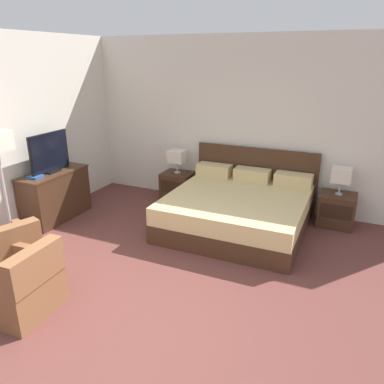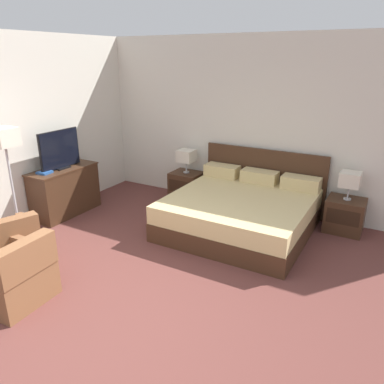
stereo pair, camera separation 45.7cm
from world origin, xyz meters
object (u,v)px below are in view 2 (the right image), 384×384
(table_lamp_right, at_px, (350,180))
(dresser, at_px, (65,190))
(bed, at_px, (241,211))
(floor_lamp, at_px, (6,149))
(tv, at_px, (60,150))
(book_red_cover, at_px, (45,172))
(table_lamp_left, at_px, (186,156))
(armchair_by_window, at_px, (6,250))
(nightstand_left, at_px, (186,186))
(armchair_companion, at_px, (15,278))
(nightstand_right, at_px, (345,215))

(table_lamp_right, xyz_separation_m, dresser, (-4.16, -1.57, -0.41))
(table_lamp_right, bearing_deg, bed, -153.05)
(bed, distance_m, floor_lamp, 3.39)
(tv, relative_size, book_red_cover, 4.11)
(table_lamp_left, height_order, book_red_cover, table_lamp_left)
(table_lamp_left, bearing_deg, bed, -26.95)
(bed, height_order, armchair_by_window, bed)
(book_red_cover, bearing_deg, table_lamp_right, 24.60)
(bed, height_order, floor_lamp, floor_lamp)
(table_lamp_left, xyz_separation_m, dresser, (-1.41, -1.57, -0.41))
(nightstand_left, relative_size, floor_lamp, 0.33)
(dresser, distance_m, tv, 0.68)
(nightstand_left, bearing_deg, armchair_companion, -90.37)
(table_lamp_left, distance_m, armchair_companion, 3.60)
(table_lamp_left, height_order, armchair_by_window, table_lamp_left)
(table_lamp_right, height_order, dresser, table_lamp_right)
(bed, bearing_deg, table_lamp_right, 26.95)
(dresser, distance_m, armchair_companion, 2.43)
(table_lamp_right, relative_size, floor_lamp, 0.26)
(table_lamp_right, relative_size, book_red_cover, 2.24)
(armchair_companion, bearing_deg, table_lamp_right, 52.11)
(dresser, distance_m, book_red_cover, 0.52)
(table_lamp_left, bearing_deg, tv, -131.77)
(nightstand_left, bearing_deg, book_red_cover, -126.71)
(nightstand_left, xyz_separation_m, floor_lamp, (-1.20, -2.63, 1.10))
(tv, height_order, armchair_companion, tv)
(table_lamp_left, xyz_separation_m, tv, (-1.41, -1.58, 0.27))
(nightstand_left, relative_size, armchair_companion, 0.71)
(nightstand_right, bearing_deg, book_red_cover, -155.42)
(nightstand_right, relative_size, armchair_companion, 0.71)
(bed, distance_m, nightstand_left, 1.54)
(book_red_cover, bearing_deg, nightstand_right, 24.58)
(table_lamp_left, bearing_deg, floor_lamp, -114.61)
(armchair_companion, bearing_deg, armchair_by_window, 151.05)
(table_lamp_right, xyz_separation_m, tv, (-4.16, -1.58, 0.27))
(nightstand_right, bearing_deg, armchair_companion, -127.90)
(nightstand_right, distance_m, table_lamp_right, 0.56)
(tv, bearing_deg, table_lamp_left, 48.23)
(floor_lamp, bearing_deg, armchair_by_window, -46.34)
(book_red_cover, relative_size, armchair_companion, 0.24)
(floor_lamp, bearing_deg, tv, 101.07)
(nightstand_right, bearing_deg, table_lamp_left, 179.97)
(armchair_by_window, xyz_separation_m, floor_lamp, (-0.56, 0.59, 1.07))
(bed, relative_size, armchair_by_window, 2.37)
(table_lamp_left, bearing_deg, book_red_cover, -126.68)
(bed, xyz_separation_m, nightstand_left, (-1.37, 0.70, -0.04))
(table_lamp_right, distance_m, dresser, 4.47)
(dresser, height_order, armchair_by_window, dresser)
(nightstand_left, distance_m, dresser, 2.12)
(armchair_companion, relative_size, floor_lamp, 0.47)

